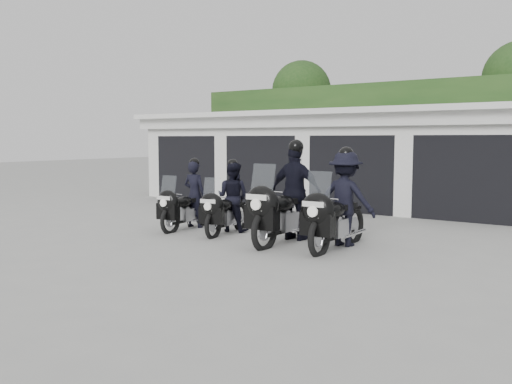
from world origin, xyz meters
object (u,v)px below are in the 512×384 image
Objects in this scene: police_bike_b at (229,201)px; police_bike_d at (341,203)px; police_bike_c at (291,197)px; police_bike_a at (188,200)px.

police_bike_b is 2.80m from police_bike_d.
police_bike_b is 1.70m from police_bike_c.
police_bike_d is (1.12, 0.05, -0.05)m from police_bike_c.
police_bike_a is 0.79× the size of police_bike_c.
police_bike_d is at bearing -11.62° from police_bike_b.
police_bike_c is (2.78, 0.01, 0.24)m from police_bike_a.
police_bike_c is at bearing -4.28° from police_bike_a.
police_bike_d is (3.90, 0.06, 0.18)m from police_bike_a.
police_bike_a is 3.90m from police_bike_d.
police_bike_a is 2.79m from police_bike_c.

